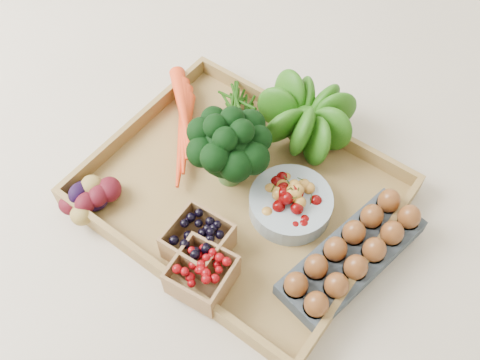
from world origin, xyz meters
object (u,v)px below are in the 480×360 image
Objects in this scene: tray at (240,195)px; egg_carton at (352,257)px; broccoli at (230,158)px; cherry_bowl at (290,204)px.

tray is 1.89× the size of egg_carton.
broccoli reaches higher than cherry_bowl.
broccoli reaches higher than egg_carton.
broccoli is at bearing 154.05° from tray.
cherry_bowl reaches higher than tray.
broccoli is at bearing -176.97° from cherry_bowl.
egg_carton reaches higher than tray.
tray is 0.11m from cherry_bowl.
cherry_bowl is (0.10, 0.03, 0.03)m from tray.
broccoli is 0.55× the size of egg_carton.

